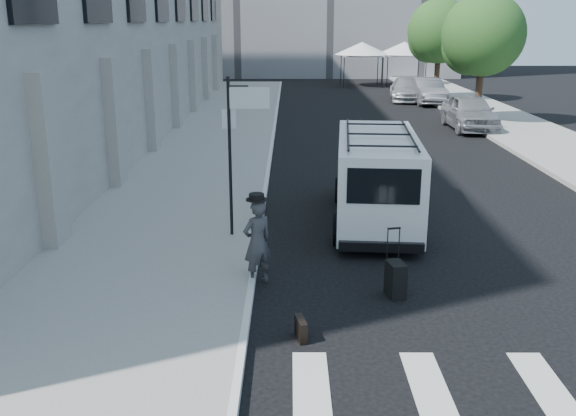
{
  "coord_description": "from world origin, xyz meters",
  "views": [
    {
      "loc": [
        -1.29,
        -10.49,
        4.81
      ],
      "look_at": [
        -1.33,
        1.38,
        1.3
      ],
      "focal_mm": 40.0,
      "sensor_mm": 36.0,
      "label": 1
    }
  ],
  "objects_px": {
    "cargo_van": "(376,177)",
    "businessman": "(257,242)",
    "parked_car_b": "(427,91)",
    "parked_car_c": "(407,89)",
    "suitcase": "(396,279)",
    "parked_car_a": "(470,112)",
    "briefcase": "(301,329)"
  },
  "relations": [
    {
      "from": "cargo_van",
      "to": "businessman",
      "type": "bearing_deg",
      "value": -119.9
    },
    {
      "from": "cargo_van",
      "to": "parked_car_b",
      "type": "distance_m",
      "value": 23.78
    },
    {
      "from": "parked_car_b",
      "to": "parked_car_c",
      "type": "xyz_separation_m",
      "value": [
        -0.95,
        1.48,
        -0.06
      ]
    },
    {
      "from": "suitcase",
      "to": "parked_car_b",
      "type": "xyz_separation_m",
      "value": [
        6.19,
        27.53,
        0.41
      ]
    },
    {
      "from": "parked_car_b",
      "to": "businessman",
      "type": "bearing_deg",
      "value": -109.29
    },
    {
      "from": "businessman",
      "to": "parked_car_c",
      "type": "xyz_separation_m",
      "value": [
        7.75,
        28.44,
        -0.14
      ]
    },
    {
      "from": "parked_car_c",
      "to": "cargo_van",
      "type": "bearing_deg",
      "value": -95.44
    },
    {
      "from": "businessman",
      "to": "cargo_van",
      "type": "bearing_deg",
      "value": -160.01
    },
    {
      "from": "parked_car_a",
      "to": "parked_car_b",
      "type": "bearing_deg",
      "value": 90.24
    },
    {
      "from": "businessman",
      "to": "briefcase",
      "type": "distance_m",
      "value": 2.42
    },
    {
      "from": "briefcase",
      "to": "parked_car_a",
      "type": "height_order",
      "value": "parked_car_a"
    },
    {
      "from": "parked_car_c",
      "to": "businessman",
      "type": "bearing_deg",
      "value": -99.07
    },
    {
      "from": "suitcase",
      "to": "parked_car_a",
      "type": "relative_size",
      "value": 0.27
    },
    {
      "from": "businessman",
      "to": "parked_car_c",
      "type": "relative_size",
      "value": 0.35
    },
    {
      "from": "briefcase",
      "to": "cargo_van",
      "type": "xyz_separation_m",
      "value": [
        1.93,
        6.15,
        0.95
      ]
    },
    {
      "from": "briefcase",
      "to": "parked_car_a",
      "type": "distance_m",
      "value": 21.41
    },
    {
      "from": "businessman",
      "to": "suitcase",
      "type": "bearing_deg",
      "value": 131.6
    },
    {
      "from": "suitcase",
      "to": "parked_car_a",
      "type": "bearing_deg",
      "value": 59.56
    },
    {
      "from": "parked_car_b",
      "to": "suitcase",
      "type": "bearing_deg",
      "value": -104.08
    },
    {
      "from": "cargo_van",
      "to": "parked_car_a",
      "type": "height_order",
      "value": "cargo_van"
    },
    {
      "from": "businessman",
      "to": "cargo_van",
      "type": "height_order",
      "value": "cargo_van"
    },
    {
      "from": "briefcase",
      "to": "parked_car_c",
      "type": "relative_size",
      "value": 0.09
    },
    {
      "from": "businessman",
      "to": "parked_car_a",
      "type": "height_order",
      "value": "businessman"
    },
    {
      "from": "businessman",
      "to": "briefcase",
      "type": "height_order",
      "value": "businessman"
    },
    {
      "from": "businessman",
      "to": "briefcase",
      "type": "xyz_separation_m",
      "value": [
        0.78,
        -2.2,
        -0.65
      ]
    },
    {
      "from": "businessman",
      "to": "parked_car_b",
      "type": "bearing_deg",
      "value": -143.35
    },
    {
      "from": "suitcase",
      "to": "parked_car_b",
      "type": "distance_m",
      "value": 28.22
    },
    {
      "from": "suitcase",
      "to": "parked_car_c",
      "type": "xyz_separation_m",
      "value": [
        5.24,
        29.01,
        0.35
      ]
    },
    {
      "from": "cargo_van",
      "to": "parked_car_a",
      "type": "bearing_deg",
      "value": 71.1
    },
    {
      "from": "businessman",
      "to": "briefcase",
      "type": "relative_size",
      "value": 3.72
    },
    {
      "from": "parked_car_a",
      "to": "parked_car_c",
      "type": "xyz_separation_m",
      "value": [
        -0.95,
        10.76,
        -0.11
      ]
    },
    {
      "from": "briefcase",
      "to": "parked_car_b",
      "type": "relative_size",
      "value": 0.1
    }
  ]
}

